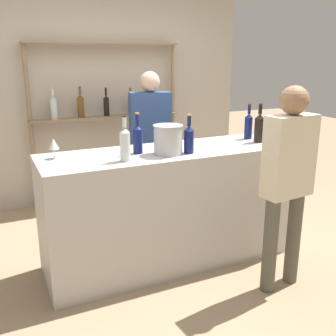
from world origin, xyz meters
TOP-DOWN VIEW (x-y plane):
  - ground_plane at (0.00, 0.00)m, footprint 16.00×16.00m
  - bar_counter at (0.00, 0.00)m, footprint 2.11×0.67m
  - back_wall at (0.00, 1.94)m, footprint 3.71×0.12m
  - back_shelf at (-0.01, 1.76)m, footprint 1.82×0.18m
  - counter_bottle_0 at (-0.26, 0.02)m, footprint 0.08×0.08m
  - counter_bottle_1 at (0.89, -0.05)m, footprint 0.08×0.08m
  - counter_bottle_2 at (0.11, -0.15)m, footprint 0.08×0.08m
  - counter_bottle_3 at (0.89, 0.12)m, footprint 0.07×0.07m
  - counter_bottle_4 at (-0.43, -0.17)m, footprint 0.08×0.08m
  - wine_glass at (-0.90, 0.13)m, footprint 0.08×0.08m
  - ice_bucket at (-0.05, -0.11)m, footprint 0.24×0.24m
  - customer_right at (0.63, -0.74)m, footprint 0.41×0.21m
  - server_behind_counter at (0.25, 0.98)m, footprint 0.46×0.27m

SIDE VIEW (x-z plane):
  - ground_plane at x=0.00m, z-range 0.00..0.00m
  - bar_counter at x=0.00m, z-range 0.00..1.00m
  - customer_right at x=0.63m, z-range 0.14..1.71m
  - server_behind_counter at x=0.25m, z-range 0.14..1.75m
  - wine_glass at x=-0.90m, z-range 1.04..1.19m
  - ice_bucket at x=-0.05m, z-range 1.00..1.24m
  - counter_bottle_2 at x=0.11m, z-range 0.97..1.28m
  - counter_bottle_0 at x=-0.26m, z-range 0.96..1.29m
  - counter_bottle_3 at x=0.89m, z-range 0.96..1.30m
  - counter_bottle_4 at x=-0.43m, z-range 0.97..1.31m
  - counter_bottle_1 at x=0.89m, z-range 0.96..1.31m
  - back_shelf at x=-0.01m, z-range 0.29..2.20m
  - back_wall at x=0.00m, z-range 0.00..2.80m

